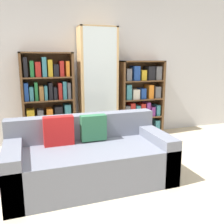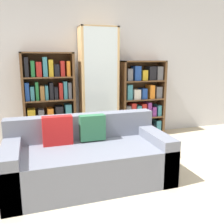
{
  "view_description": "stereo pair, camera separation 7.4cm",
  "coord_description": "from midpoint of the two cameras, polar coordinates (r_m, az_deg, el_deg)",
  "views": [
    {
      "loc": [
        -1.07,
        -2.25,
        1.5
      ],
      "look_at": [
        0.16,
        1.3,
        0.69
      ],
      "focal_mm": 40.0,
      "sensor_mm": 36.0,
      "label": 1
    },
    {
      "loc": [
        -1.0,
        -2.27,
        1.5
      ],
      "look_at": [
        0.16,
        1.3,
        0.69
      ],
      "focal_mm": 40.0,
      "sensor_mm": 36.0,
      "label": 2
    }
  ],
  "objects": [
    {
      "name": "wall_back",
      "position": [
        4.68,
        -6.42,
        10.25
      ],
      "size": [
        6.81,
        0.06,
        2.7
      ],
      "color": "silver",
      "rests_on": "ground"
    },
    {
      "name": "ground_plane",
      "position": [
        2.9,
        5.0,
        -18.97
      ],
      "size": [
        16.0,
        16.0,
        0.0
      ],
      "primitive_type": "plane",
      "color": "beige"
    },
    {
      "name": "display_cabinet",
      "position": [
        4.53,
        -3.75,
        6.01
      ],
      "size": [
        0.67,
        0.36,
        2.04
      ],
      "color": "tan",
      "rests_on": "ground"
    },
    {
      "name": "bookshelf_left",
      "position": [
        4.43,
        -14.74,
        2.15
      ],
      "size": [
        0.87,
        0.32,
        1.6
      ],
      "color": "brown",
      "rests_on": "ground"
    },
    {
      "name": "wine_bottle",
      "position": [
        4.45,
        3.02,
        -5.49
      ],
      "size": [
        0.07,
        0.07,
        0.37
      ],
      "color": "black",
      "rests_on": "ground"
    },
    {
      "name": "bookshelf_right",
      "position": [
        4.89,
        6.19,
        2.71
      ],
      "size": [
        0.86,
        0.32,
        1.46
      ],
      "color": "brown",
      "rests_on": "ground"
    },
    {
      "name": "couch",
      "position": [
        3.14,
        -5.89,
        -10.58
      ],
      "size": [
        1.94,
        0.93,
        0.81
      ],
      "color": "slate",
      "rests_on": "ground"
    }
  ]
}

